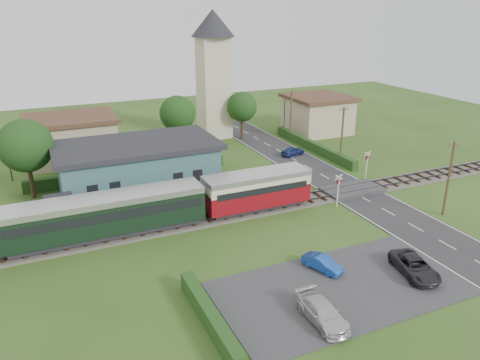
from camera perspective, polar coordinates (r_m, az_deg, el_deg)
name	(u,v)px	position (r m, az deg, el deg)	size (l,w,h in m)	color
ground	(276,216)	(42.97, 4.39, -4.45)	(120.00, 120.00, 0.00)	#2D4C19
railway_track	(266,207)	(44.53, 3.17, -3.33)	(76.00, 3.20, 0.49)	#4C443D
road	(364,199)	(48.22, 14.91, -2.21)	(6.00, 70.00, 0.05)	#28282B
car_park	(340,288)	(33.45, 12.12, -12.76)	(17.00, 9.00, 0.08)	#333335
crossing_deck	(352,190)	(49.57, 13.50, -1.18)	(6.20, 3.40, 0.45)	#333335
platform	(154,211)	(44.05, -10.45, -3.78)	(30.00, 3.00, 0.45)	gray
equipment_hut	(60,211)	(42.53, -21.08, -3.57)	(2.30, 2.30, 2.55)	beige
station_building	(138,167)	(48.43, -12.35, 1.51)	(16.00, 9.00, 5.30)	#436E71
train	(66,221)	(39.43, -20.48, -4.72)	(43.20, 2.90, 3.40)	#232328
church_tower	(214,65)	(66.93, -3.25, 13.82)	(6.00, 6.00, 17.60)	beige
house_west	(72,138)	(61.10, -19.85, 4.84)	(10.80, 8.80, 5.50)	tan
house_east	(318,114)	(71.54, 9.45, 7.98)	(8.80, 8.80, 5.50)	tan
hedge_carpark	(210,317)	(29.29, -3.68, -16.36)	(0.80, 9.00, 1.20)	#193814
hedge_roadside	(313,146)	(62.52, 8.89, 4.09)	(0.80, 18.00, 1.20)	#193814
hedge_station	(130,173)	(53.28, -13.25, 0.88)	(22.00, 0.80, 1.30)	#193814
tree_a	(26,146)	(49.69, -24.69, 3.81)	(5.20, 5.20, 8.00)	#332316
tree_b	(178,114)	(60.91, -7.63, 8.01)	(4.60, 4.60, 7.34)	#332316
tree_c	(242,107)	(66.26, 0.25, 8.90)	(4.20, 4.20, 6.78)	#332316
utility_pole_b	(449,178)	(45.78, 24.10, 0.23)	(1.40, 0.22, 7.00)	#473321
utility_pole_c	(342,135)	(56.98, 12.33, 5.39)	(1.40, 0.22, 7.00)	#473321
utility_pole_d	(291,114)	(66.68, 6.23, 7.95)	(1.40, 0.22, 7.00)	#473321
crossing_signal_near	(338,186)	(45.05, 11.89, -0.68)	(0.84, 0.28, 3.28)	silver
crossing_signal_far	(367,161)	(52.83, 15.23, 2.24)	(0.84, 0.28, 3.28)	silver
streetlamp_west	(8,154)	(56.17, -26.46, 2.81)	(0.30, 0.30, 5.15)	#3F3F47
streetlamp_east	(285,110)	(71.91, 5.45, 8.44)	(0.30, 0.30, 5.15)	#3F3F47
car_on_road	(293,151)	(60.06, 6.45, 3.52)	(1.32, 3.28, 1.12)	navy
car_park_blue	(322,263)	(34.94, 9.99, -9.96)	(1.09, 3.11, 1.03)	#1849A9
car_park_silver	(322,312)	(29.86, 10.02, -15.62)	(1.75, 4.30, 1.25)	silver
car_park_dark	(415,266)	(36.06, 20.53, -9.84)	(2.07, 4.50, 1.25)	#27262B
pedestrian_near	(215,188)	(45.58, -3.06, -0.98)	(0.70, 0.46, 1.91)	gray
pedestrian_far	(76,213)	(42.75, -19.32, -3.84)	(0.84, 0.66, 1.74)	gray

